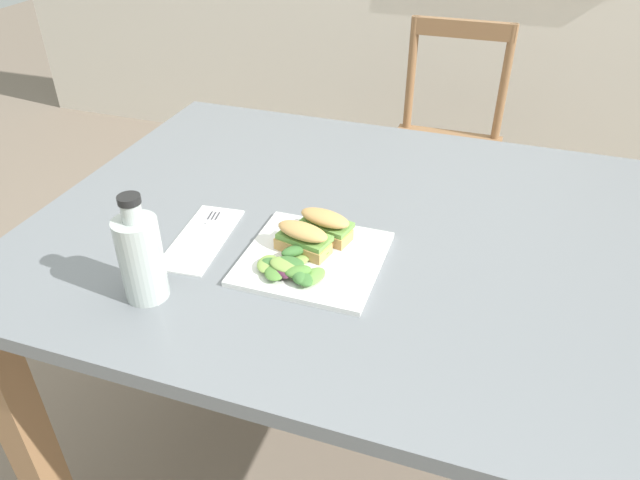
{
  "coord_description": "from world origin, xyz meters",
  "views": [
    {
      "loc": [
        0.34,
        -0.82,
        1.38
      ],
      "look_at": [
        0.04,
        0.06,
        0.76
      ],
      "focal_mm": 33.19,
      "sensor_mm": 36.0,
      "label": 1
    }
  ],
  "objects_px": {
    "sandwich_half_front": "(303,238)",
    "dining_table": "(347,267)",
    "sandwich_half_back": "(325,225)",
    "bottle_cold_brew": "(142,261)",
    "fork_on_napkin": "(205,232)",
    "chair_wooden_far": "(444,147)",
    "plate_lunch": "(313,258)"
  },
  "relations": [
    {
      "from": "dining_table",
      "to": "sandwich_half_front",
      "type": "relative_size",
      "value": 11.35
    },
    {
      "from": "sandwich_half_front",
      "to": "fork_on_napkin",
      "type": "bearing_deg",
      "value": 179.08
    },
    {
      "from": "fork_on_napkin",
      "to": "sandwich_half_back",
      "type": "bearing_deg",
      "value": 12.87
    },
    {
      "from": "fork_on_napkin",
      "to": "dining_table",
      "type": "bearing_deg",
      "value": 27.98
    },
    {
      "from": "plate_lunch",
      "to": "fork_on_napkin",
      "type": "xyz_separation_m",
      "value": [
        -0.23,
        0.01,
        0.0
      ]
    },
    {
      "from": "sandwich_half_front",
      "to": "chair_wooden_far",
      "type": "bearing_deg",
      "value": 84.75
    },
    {
      "from": "fork_on_napkin",
      "to": "bottle_cold_brew",
      "type": "distance_m",
      "value": 0.21
    },
    {
      "from": "fork_on_napkin",
      "to": "chair_wooden_far",
      "type": "bearing_deg",
      "value": 75.07
    },
    {
      "from": "sandwich_half_front",
      "to": "bottle_cold_brew",
      "type": "distance_m",
      "value": 0.29
    },
    {
      "from": "dining_table",
      "to": "plate_lunch",
      "type": "bearing_deg",
      "value": -99.09
    },
    {
      "from": "chair_wooden_far",
      "to": "plate_lunch",
      "type": "distance_m",
      "value": 1.25
    },
    {
      "from": "sandwich_half_front",
      "to": "plate_lunch",
      "type": "bearing_deg",
      "value": -24.25
    },
    {
      "from": "chair_wooden_far",
      "to": "dining_table",
      "type": "bearing_deg",
      "value": -93.43
    },
    {
      "from": "sandwich_half_back",
      "to": "plate_lunch",
      "type": "bearing_deg",
      "value": -91.09
    },
    {
      "from": "fork_on_napkin",
      "to": "bottle_cold_brew",
      "type": "height_order",
      "value": "bottle_cold_brew"
    },
    {
      "from": "plate_lunch",
      "to": "sandwich_half_back",
      "type": "relative_size",
      "value": 2.25
    },
    {
      "from": "fork_on_napkin",
      "to": "bottle_cold_brew",
      "type": "relative_size",
      "value": 0.96
    },
    {
      "from": "sandwich_half_front",
      "to": "fork_on_napkin",
      "type": "relative_size",
      "value": 0.6
    },
    {
      "from": "sandwich_half_back",
      "to": "sandwich_half_front",
      "type": "bearing_deg",
      "value": -112.99
    },
    {
      "from": "sandwich_half_back",
      "to": "bottle_cold_brew",
      "type": "xyz_separation_m",
      "value": [
        -0.23,
        -0.25,
        0.03
      ]
    },
    {
      "from": "dining_table",
      "to": "plate_lunch",
      "type": "height_order",
      "value": "plate_lunch"
    },
    {
      "from": "chair_wooden_far",
      "to": "sandwich_half_back",
      "type": "distance_m",
      "value": 1.19
    },
    {
      "from": "sandwich_half_back",
      "to": "bottle_cold_brew",
      "type": "distance_m",
      "value": 0.35
    },
    {
      "from": "dining_table",
      "to": "chair_wooden_far",
      "type": "distance_m",
      "value": 1.08
    },
    {
      "from": "chair_wooden_far",
      "to": "bottle_cold_brew",
      "type": "xyz_separation_m",
      "value": [
        -0.32,
        -1.4,
        0.36
      ]
    },
    {
      "from": "chair_wooden_far",
      "to": "sandwich_half_back",
      "type": "height_order",
      "value": "chair_wooden_far"
    },
    {
      "from": "sandwich_half_front",
      "to": "bottle_cold_brew",
      "type": "bearing_deg",
      "value": -137.12
    },
    {
      "from": "plate_lunch",
      "to": "fork_on_napkin",
      "type": "relative_size",
      "value": 1.35
    },
    {
      "from": "dining_table",
      "to": "plate_lunch",
      "type": "distance_m",
      "value": 0.19
    },
    {
      "from": "sandwich_half_front",
      "to": "dining_table",
      "type": "bearing_deg",
      "value": 71.47
    },
    {
      "from": "plate_lunch",
      "to": "bottle_cold_brew",
      "type": "relative_size",
      "value": 1.29
    },
    {
      "from": "chair_wooden_far",
      "to": "plate_lunch",
      "type": "height_order",
      "value": "chair_wooden_far"
    }
  ]
}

